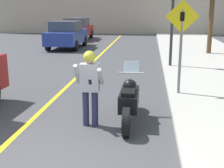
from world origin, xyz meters
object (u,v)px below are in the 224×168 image
at_px(person_biker, 90,81).
at_px(crossing_sign, 181,38).
at_px(motorcycle, 129,100).
at_px(traffic_light, 173,5).
at_px(parked_car_red, 77,29).
at_px(parked_car_blue, 67,34).

bearing_deg(person_biker, crossing_sign, 49.99).
height_order(motorcycle, traffic_light, traffic_light).
relative_size(crossing_sign, parked_car_red, 0.62).
bearing_deg(parked_car_blue, crossing_sign, -59.72).
relative_size(motorcycle, person_biker, 1.36).
distance_m(traffic_light, parked_car_blue, 8.63).
distance_m(person_biker, crossing_sign, 3.32).
bearing_deg(crossing_sign, motorcycle, -120.61).
xyz_separation_m(person_biker, crossing_sign, (2.09, 2.49, 0.69)).
bearing_deg(crossing_sign, parked_car_red, 112.90).
distance_m(parked_car_blue, parked_car_red, 5.24).
xyz_separation_m(person_biker, traffic_light, (2.11, 6.80, 1.59)).
bearing_deg(parked_car_blue, motorcycle, -69.16).
relative_size(parked_car_blue, parked_car_red, 1.00).
bearing_deg(crossing_sign, parked_car_blue, 120.28).
distance_m(person_biker, parked_car_red, 18.50).
bearing_deg(traffic_light, crossing_sign, -90.26).
xyz_separation_m(motorcycle, traffic_light, (1.29, 6.46, 2.09)).
bearing_deg(parked_car_blue, traffic_light, -44.66).
xyz_separation_m(person_biker, parked_car_red, (-4.45, 17.96, -0.14)).
xyz_separation_m(motorcycle, parked_car_red, (-5.27, 17.62, 0.36)).
xyz_separation_m(crossing_sign, traffic_light, (0.02, 4.32, 0.90)).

